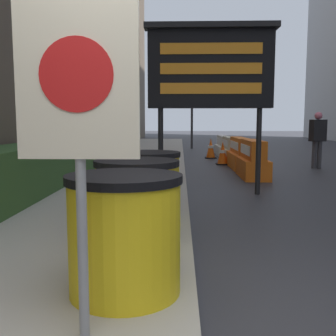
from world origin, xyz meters
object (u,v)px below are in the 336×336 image
object	(u,v)px
jersey_barrier_white	(223,147)
pedestrian_worker	(318,135)
jersey_barrier_cream	(230,150)
warning_sign	(78,100)
message_board	(210,69)
traffic_cone_mid	(211,148)
barrel_drum_foreground	(125,234)
traffic_cone_near	(223,153)
barrel_drum_back	(147,186)
jersey_barrier_orange_far	(253,161)
barrel_drum_middle	(137,203)
traffic_light_near_curb	(192,97)
jersey_barrier_orange_near	(240,155)

from	to	relation	value
jersey_barrier_white	pedestrian_worker	size ratio (longest dim) A/B	1.26
jersey_barrier_cream	warning_sign	bearing A→B (deg)	-101.03
message_board	traffic_cone_mid	bearing A→B (deg)	85.38
barrel_drum_foreground	message_board	distance (m)	5.13
message_board	traffic_cone_near	bearing A→B (deg)	81.16
barrel_drum_foreground	barrel_drum_back	distance (m)	2.16
jersey_barrier_orange_far	barrel_drum_back	bearing A→B (deg)	-114.67
barrel_drum_back	traffic_cone_near	world-z (taller)	barrel_drum_back
barrel_drum_middle	message_board	size ratio (longest dim) A/B	0.28
pedestrian_worker	jersey_barrier_cream	bearing A→B (deg)	116.92
barrel_drum_middle	jersey_barrier_orange_far	distance (m)	6.37
message_board	jersey_barrier_cream	xyz separation A→B (m)	(1.26, 6.85, -2.01)
barrel_drum_middle	warning_sign	size ratio (longest dim) A/B	0.45
jersey_barrier_cream	pedestrian_worker	bearing A→B (deg)	-47.62
traffic_cone_near	traffic_cone_mid	size ratio (longest dim) A/B	0.98
barrel_drum_foreground	jersey_barrier_white	bearing A→B (deg)	80.91
jersey_barrier_orange_far	message_board	bearing A→B (deg)	-118.37
barrel_drum_back	traffic_light_near_curb	distance (m)	15.78
barrel_drum_foreground	warning_sign	distance (m)	1.15
barrel_drum_middle	pedestrian_worker	world-z (taller)	pedestrian_worker
jersey_barrier_white	traffic_cone_near	distance (m)	3.89
barrel_drum_back	message_board	xyz separation A→B (m)	(0.98, 2.55, 1.81)
jersey_barrier_orange_far	traffic_light_near_curb	world-z (taller)	traffic_light_near_curb
traffic_light_near_curb	jersey_barrier_white	bearing A→B (deg)	-72.60
jersey_barrier_orange_near	jersey_barrier_white	bearing A→B (deg)	90.00
barrel_drum_foreground	jersey_barrier_orange_near	world-z (taller)	barrel_drum_foreground
warning_sign	jersey_barrier_orange_near	world-z (taller)	warning_sign
barrel_drum_foreground	pedestrian_worker	bearing A→B (deg)	63.56
traffic_cone_mid	pedestrian_worker	xyz separation A→B (m)	(2.92, -3.25, 0.62)
traffic_cone_mid	jersey_barrier_white	bearing A→B (deg)	67.97
warning_sign	traffic_cone_near	bearing A→B (deg)	79.64
jersey_barrier_cream	traffic_cone_mid	world-z (taller)	jersey_barrier_cream
barrel_drum_middle	message_board	xyz separation A→B (m)	(0.99, 3.63, 1.81)
warning_sign	jersey_barrier_white	world-z (taller)	warning_sign
barrel_drum_foreground	traffic_cone_near	bearing A→B (deg)	79.85
barrel_drum_back	message_board	distance (m)	3.28
barrel_drum_middle	warning_sign	distance (m)	1.96
barrel_drum_middle	traffic_cone_mid	distance (m)	11.35
warning_sign	jersey_barrier_white	xyz separation A→B (m)	(2.38, 14.53, -1.15)
traffic_light_near_curb	barrel_drum_middle	bearing A→B (deg)	-93.56
jersey_barrier_orange_far	jersey_barrier_orange_near	xyz separation A→B (m)	(0.00, 2.10, -0.01)
barrel_drum_back	warning_sign	xyz separation A→B (m)	(-0.14, -2.80, 0.94)
jersey_barrier_orange_far	jersey_barrier_cream	size ratio (longest dim) A/B	0.89
jersey_barrier_orange_far	pedestrian_worker	world-z (taller)	pedestrian_worker
barrel_drum_middle	jersey_barrier_orange_far	xyz separation A→B (m)	(2.25, 5.95, -0.15)
barrel_drum_middle	jersey_barrier_orange_near	world-z (taller)	barrel_drum_middle
traffic_cone_near	jersey_barrier_orange_far	bearing A→B (deg)	-81.86
barrel_drum_middle	jersey_barrier_orange_near	size ratio (longest dim) A/B	0.44
traffic_cone_mid	jersey_barrier_orange_near	bearing A→B (deg)	-78.56
barrel_drum_foreground	barrel_drum_middle	world-z (taller)	same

